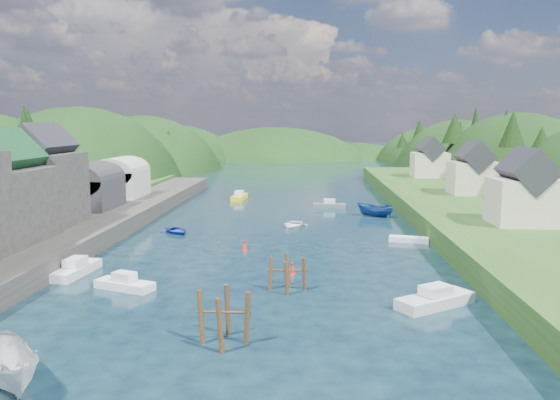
# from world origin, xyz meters

# --- Properties ---
(ground) EXTENTS (600.00, 600.00, 0.00)m
(ground) POSITION_xyz_m (0.00, 50.00, 0.00)
(ground) COLOR black
(ground) RESTS_ON ground
(hillside_left) EXTENTS (44.00, 245.56, 52.00)m
(hillside_left) POSITION_xyz_m (-45.00, 75.00, -8.03)
(hillside_left) COLOR black
(hillside_left) RESTS_ON ground
(hillside_right) EXTENTS (36.00, 245.56, 48.00)m
(hillside_right) POSITION_xyz_m (45.00, 75.00, -7.41)
(hillside_right) COLOR black
(hillside_right) RESTS_ON ground
(far_hills) EXTENTS (103.00, 68.00, 44.00)m
(far_hills) POSITION_xyz_m (1.22, 174.01, -10.80)
(far_hills) COLOR black
(far_hills) RESTS_ON ground
(hill_trees) EXTENTS (91.42, 146.15, 12.31)m
(hill_trees) POSITION_xyz_m (0.17, 65.27, 11.02)
(hill_trees) COLOR black
(hill_trees) RESTS_ON ground
(quay_left) EXTENTS (12.00, 110.00, 2.00)m
(quay_left) POSITION_xyz_m (-24.00, 20.00, 1.00)
(quay_left) COLOR #2D2B28
(quay_left) RESTS_ON ground
(terrace_left_grass) EXTENTS (12.00, 110.00, 2.50)m
(terrace_left_grass) POSITION_xyz_m (-31.00, 20.00, 1.25)
(terrace_left_grass) COLOR #234719
(terrace_left_grass) RESTS_ON ground
(boat_sheds) EXTENTS (7.00, 21.00, 7.50)m
(boat_sheds) POSITION_xyz_m (-26.00, 39.00, 5.27)
(boat_sheds) COLOR #2D2D30
(boat_sheds) RESTS_ON quay_left
(terrace_right) EXTENTS (16.00, 120.00, 2.40)m
(terrace_right) POSITION_xyz_m (25.00, 40.00, 1.20)
(terrace_right) COLOR #234719
(terrace_right) RESTS_ON ground
(right_bank_cottages) EXTENTS (9.00, 59.24, 8.41)m
(right_bank_cottages) POSITION_xyz_m (28.00, 48.33, 5.84)
(right_bank_cottages) COLOR beige
(right_bank_cottages) RESTS_ON terrace_right
(piling_cluster_near) EXTENTS (3.34, 3.11, 3.92)m
(piling_cluster_near) POSITION_xyz_m (-1.41, -6.59, 1.39)
(piling_cluster_near) COLOR #382314
(piling_cluster_near) RESTS_ON ground
(piling_cluster_far) EXTENTS (3.28, 3.05, 3.28)m
(piling_cluster_far) POSITION_xyz_m (1.95, 4.51, 1.07)
(piling_cluster_far) COLOR #382314
(piling_cluster_far) RESTS_ON ground
(channel_buoy_near) EXTENTS (0.70, 0.70, 1.10)m
(channel_buoy_near) POSITION_xyz_m (2.17, 9.25, 0.48)
(channel_buoy_near) COLOR #AD1B0D
(channel_buoy_near) RESTS_ON ground
(channel_buoy_far) EXTENTS (0.70, 0.70, 1.10)m
(channel_buoy_far) POSITION_xyz_m (-3.18, 18.12, 0.48)
(channel_buoy_far) COLOR #AD1B0D
(channel_buoy_far) RESTS_ON ground
(moored_boats) EXTENTS (35.51, 79.84, 2.45)m
(moored_boats) POSITION_xyz_m (-2.00, 13.84, 0.68)
(moored_boats) COLOR white
(moored_boats) RESTS_ON ground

